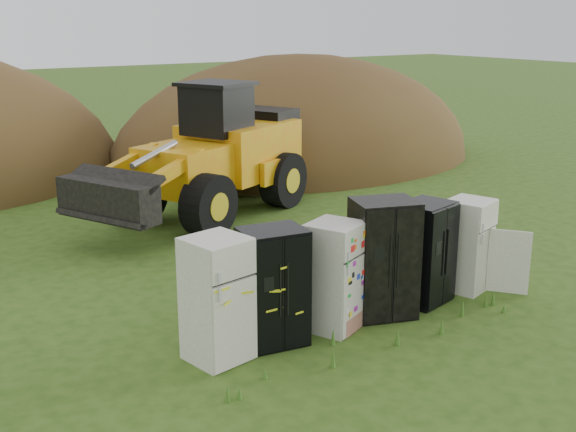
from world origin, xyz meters
name	(u,v)px	position (x,y,z in m)	size (l,w,h in m)	color
ground	(357,319)	(0.00, 0.00, 0.00)	(120.00, 120.00, 0.00)	#2B4A13
fridge_leftmost	(217,299)	(-2.48, 0.03, 0.89)	(0.78, 0.75, 1.78)	white
fridge_black_side	(273,287)	(-1.56, 0.04, 0.87)	(0.91, 0.72, 1.74)	black
fridge_sticker	(333,276)	(-0.52, -0.04, 0.85)	(0.75, 0.70, 1.69)	silver
fridge_dark_mid	(383,258)	(0.47, -0.03, 0.95)	(0.97, 0.79, 1.90)	black
fridge_black_right	(424,253)	(1.41, 0.01, 0.86)	(0.86, 0.72, 1.72)	black
fridge_open_door	(467,245)	(2.43, 0.01, 0.81)	(0.74, 0.68, 1.62)	white
wheel_loader	(197,154)	(0.52, 6.65, 1.58)	(6.55, 2.66, 3.17)	gold
dirt_mound_right	(297,159)	(6.69, 11.63, 0.00)	(12.84, 9.42, 6.95)	#4E3219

